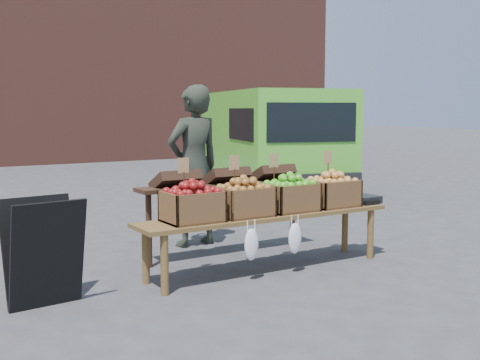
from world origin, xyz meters
TOP-DOWN VIEW (x-y plane):
  - ground at (0.00, 0.00)m, footprint 80.00×80.00m
  - delivery_van at (3.82, 4.84)m, footprint 3.06×4.65m
  - vendor at (0.48, 1.61)m, footprint 0.72×0.52m
  - chalkboard_sign at (-1.58, 0.29)m, footprint 0.62×0.38m
  - back_table at (0.52, 0.96)m, footprint 2.10×0.44m
  - display_bench at (0.56, 0.24)m, footprint 2.70×0.56m
  - crate_golden_apples at (-0.26, 0.24)m, footprint 0.50×0.40m
  - crate_russet_pears at (0.29, 0.24)m, footprint 0.50×0.40m
  - crate_red_apples at (0.84, 0.24)m, footprint 0.50×0.40m
  - crate_green_apples at (1.39, 0.24)m, footprint 0.50×0.40m
  - weighing_scale at (1.81, 0.24)m, footprint 0.34×0.30m

SIDE VIEW (x-z plane):
  - ground at x=0.00m, z-range 0.00..0.00m
  - display_bench at x=0.56m, z-range 0.00..0.57m
  - chalkboard_sign at x=-1.58m, z-range 0.00..0.89m
  - back_table at x=0.52m, z-range 0.00..1.04m
  - weighing_scale at x=1.81m, z-range 0.57..0.65m
  - crate_golden_apples at x=-0.26m, z-range 0.57..0.85m
  - crate_russet_pears at x=0.29m, z-range 0.57..0.85m
  - crate_red_apples at x=0.84m, z-range 0.57..0.85m
  - crate_green_apples at x=1.39m, z-range 0.57..0.85m
  - vendor at x=0.48m, z-range 0.00..1.86m
  - delivery_van at x=3.82m, z-range 0.00..1.92m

